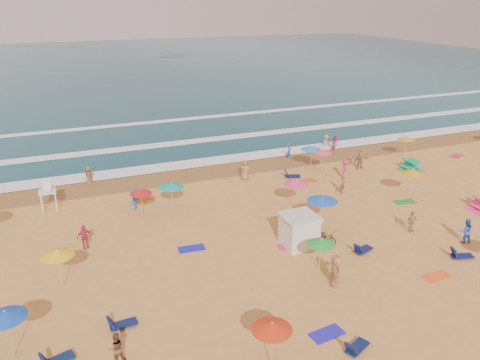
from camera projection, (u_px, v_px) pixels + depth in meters
name	position (u px, v px, depth m)	size (l,w,h in m)	color
ground	(257.00, 233.00, 31.84)	(220.00, 220.00, 0.00)	gold
ocean	(106.00, 68.00, 104.37)	(220.00, 140.00, 0.18)	#0C4756
wet_sand	(202.00, 173.00, 42.63)	(220.00, 220.00, 0.00)	olive
surf_foam	(177.00, 145.00, 50.21)	(200.00, 18.70, 0.05)	white
cabana	(299.00, 231.00, 29.91)	(2.00, 2.00, 2.00)	silver
cabana_roof	(300.00, 216.00, 29.52)	(2.20, 2.20, 0.12)	silver
bicycle	(326.00, 236.00, 30.52)	(0.55, 1.57, 0.83)	black
lifeguard_stand	(48.00, 197.00, 34.81)	(1.20, 1.20, 2.10)	white
beach_umbrellas	(260.00, 205.00, 31.05)	(57.97, 28.67, 0.82)	red
loungers	(388.00, 229.00, 31.99)	(50.91, 21.38, 0.34)	#0E1F49
towels	(270.00, 240.00, 30.84)	(53.23, 20.32, 0.03)	#E7421C
popup_tents	(444.00, 181.00, 39.02)	(2.98, 10.64, 1.20)	#FF388C
beachgoers	(269.00, 195.00, 35.83)	(38.02, 24.54, 2.12)	blue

